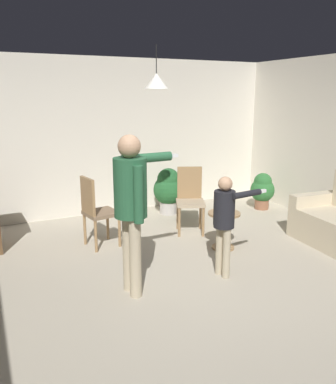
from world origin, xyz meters
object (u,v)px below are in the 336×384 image
at_px(side_table_by_couch, 224,226).
at_px(person_adult, 132,198).
at_px(dining_chair_near_wall, 96,209).
at_px(person_child, 225,215).
at_px(spare_remote_on_table, 223,212).
at_px(potted_plant_corner, 262,189).
at_px(potted_plant_by_wall, 168,189).
at_px(dining_chair_by_counter, 190,197).

height_order(side_table_by_couch, person_adult, person_adult).
height_order(side_table_by_couch, dining_chair_near_wall, dining_chair_near_wall).
height_order(person_child, spare_remote_on_table, person_child).
relative_size(side_table_by_couch, dining_chair_near_wall, 0.52).
height_order(side_table_by_couch, potted_plant_corner, potted_plant_corner).
bearing_deg(person_child, potted_plant_by_wall, 161.18).
height_order(person_child, dining_chair_by_counter, person_child).
xyz_separation_m(side_table_by_couch, person_child, (-0.47, -0.71, 0.41)).
height_order(person_adult, potted_plant_corner, person_adult).
height_order(person_adult, person_child, person_adult).
relative_size(dining_chair_by_counter, spare_remote_on_table, 7.69).
bearing_deg(dining_chair_near_wall, person_adult, -10.32).
distance_m(side_table_by_couch, potted_plant_corner, 2.21).
xyz_separation_m(potted_plant_corner, spare_remote_on_table, (-1.76, -1.37, 0.16)).
xyz_separation_m(person_adult, spare_remote_on_table, (1.54, 0.64, -0.52)).
distance_m(person_child, potted_plant_corner, 3.05).
bearing_deg(person_child, side_table_by_couch, 139.10).
bearing_deg(potted_plant_by_wall, dining_chair_near_wall, -147.25).
bearing_deg(person_adult, spare_remote_on_table, 109.02).
height_order(dining_chair_by_counter, potted_plant_by_wall, dining_chair_by_counter).
relative_size(person_adult, potted_plant_by_wall, 2.07).
bearing_deg(potted_plant_corner, side_table_by_couch, -141.96).
bearing_deg(dining_chair_by_counter, potted_plant_corner, -140.67).
height_order(dining_chair_by_counter, spare_remote_on_table, dining_chair_by_counter).
relative_size(side_table_by_couch, person_adult, 0.31).
xyz_separation_m(dining_chair_near_wall, potted_plant_by_wall, (1.59, 1.02, -0.09)).
bearing_deg(dining_chair_by_counter, dining_chair_near_wall, 24.18).
xyz_separation_m(person_child, spare_remote_on_table, (0.44, 0.70, -0.20)).
xyz_separation_m(person_child, dining_chair_near_wall, (-1.09, 1.53, -0.19)).
bearing_deg(person_adult, dining_chair_near_wall, 176.14).
distance_m(potted_plant_by_wall, spare_remote_on_table, 1.86).
xyz_separation_m(side_table_by_couch, person_adult, (-1.56, -0.65, 0.73)).
bearing_deg(potted_plant_corner, person_adult, -148.71).
xyz_separation_m(person_adult, potted_plant_by_wall, (1.60, 2.49, -0.60)).
bearing_deg(dining_chair_by_counter, person_adult, 68.29).
height_order(person_child, dining_chair_near_wall, person_child).
bearing_deg(person_child, spare_remote_on_table, 140.17).
bearing_deg(person_adult, potted_plant_by_wall, 143.82).
bearing_deg(potted_plant_corner, potted_plant_by_wall, 164.21).
bearing_deg(potted_plant_by_wall, dining_chair_by_counter, -96.19).
relative_size(side_table_by_couch, person_child, 0.44).
distance_m(person_adult, spare_remote_on_table, 1.74).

